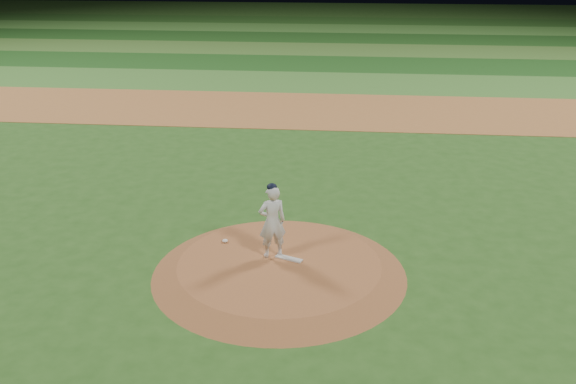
% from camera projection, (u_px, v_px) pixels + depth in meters
% --- Properties ---
extents(ground, '(120.00, 120.00, 0.00)m').
position_uv_depth(ground, '(279.00, 273.00, 13.94)').
color(ground, '#27511A').
rests_on(ground, ground).
extents(infield_dirt_band, '(70.00, 6.00, 0.02)m').
position_uv_depth(infield_dirt_band, '(315.00, 110.00, 26.87)').
color(infield_dirt_band, '#9D6130').
rests_on(infield_dirt_band, ground).
extents(outfield_stripe_0, '(70.00, 5.00, 0.02)m').
position_uv_depth(outfield_stripe_0, '(321.00, 82.00, 31.95)').
color(outfield_stripe_0, '#397029').
rests_on(outfield_stripe_0, ground).
extents(outfield_stripe_1, '(70.00, 5.00, 0.02)m').
position_uv_depth(outfield_stripe_1, '(325.00, 64.00, 36.57)').
color(outfield_stripe_1, '#194716').
rests_on(outfield_stripe_1, ground).
extents(outfield_stripe_2, '(70.00, 5.00, 0.02)m').
position_uv_depth(outfield_stripe_2, '(328.00, 49.00, 41.19)').
color(outfield_stripe_2, '#3C6826').
rests_on(outfield_stripe_2, ground).
extents(outfield_stripe_3, '(70.00, 5.00, 0.02)m').
position_uv_depth(outfield_stripe_3, '(331.00, 38.00, 45.81)').
color(outfield_stripe_3, '#194415').
rests_on(outfield_stripe_3, ground).
extents(outfield_stripe_4, '(70.00, 5.00, 0.02)m').
position_uv_depth(outfield_stripe_4, '(333.00, 28.00, 50.43)').
color(outfield_stripe_4, '#387028').
rests_on(outfield_stripe_4, ground).
extents(outfield_stripe_5, '(70.00, 5.00, 0.02)m').
position_uv_depth(outfield_stripe_5, '(335.00, 21.00, 55.05)').
color(outfield_stripe_5, '#204B18').
rests_on(outfield_stripe_5, ground).
extents(pitchers_mound, '(5.50, 5.50, 0.25)m').
position_uv_depth(pitchers_mound, '(279.00, 268.00, 13.89)').
color(pitchers_mound, brown).
rests_on(pitchers_mound, ground).
extents(pitching_rubber, '(0.63, 0.37, 0.03)m').
position_uv_depth(pitching_rubber, '(289.00, 258.00, 14.00)').
color(pitching_rubber, beige).
rests_on(pitching_rubber, pitchers_mound).
extents(rosin_bag, '(0.13, 0.13, 0.07)m').
position_uv_depth(rosin_bag, '(225.00, 241.00, 14.76)').
color(rosin_bag, silver).
rests_on(rosin_bag, pitchers_mound).
extents(pitcher_on_mound, '(0.71, 0.59, 1.71)m').
position_uv_depth(pitcher_on_mound, '(272.00, 221.00, 13.83)').
color(pitcher_on_mound, silver).
rests_on(pitcher_on_mound, pitchers_mound).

